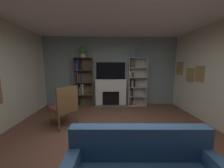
% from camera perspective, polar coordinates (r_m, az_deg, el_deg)
% --- Properties ---
extents(ground_plane, '(6.67, 6.67, 0.00)m').
position_cam_1_polar(ground_plane, '(2.86, 0.78, -26.12)').
color(ground_plane, brown).
extents(wall_back_accent, '(5.47, 0.06, 2.76)m').
position_cam_1_polar(wall_back_accent, '(5.18, -0.59, 5.58)').
color(wall_back_accent, gray).
rests_on(wall_back_accent, ground_plane).
extents(fireplace, '(1.34, 0.51, 1.08)m').
position_cam_1_polar(fireplace, '(5.14, -0.55, -3.58)').
color(fireplace, white).
rests_on(fireplace, ground_plane).
extents(tv, '(1.17, 0.06, 0.68)m').
position_cam_1_polar(tv, '(5.12, -0.58, 6.05)').
color(tv, black).
rests_on(tv, fireplace).
extents(bookshelf_left, '(0.73, 0.32, 1.94)m').
position_cam_1_polar(bookshelf_left, '(5.18, -13.64, 1.05)').
color(bookshelf_left, brown).
rests_on(bookshelf_left, ground_plane).
extents(bookshelf_right, '(0.73, 0.32, 1.94)m').
position_cam_1_polar(bookshelf_right, '(5.19, 10.46, 0.58)').
color(bookshelf_right, beige).
rests_on(bookshelf_right, ground_plane).
extents(potted_plant, '(0.33, 0.33, 0.43)m').
position_cam_1_polar(potted_plant, '(5.12, -13.10, 14.35)').
color(potted_plant, beige).
rests_on(potted_plant, bookshelf_left).
extents(vase_with_flowers, '(0.14, 0.14, 0.49)m').
position_cam_1_polar(vase_with_flowers, '(5.16, 11.84, 13.49)').
color(vase_with_flowers, slate).
rests_on(vase_with_flowers, bookshelf_right).
extents(armchair, '(0.81, 0.81, 1.09)m').
position_cam_1_polar(armchair, '(3.61, -20.82, -9.41)').
color(armchair, brown).
rests_on(armchair, ground_plane).
extents(coffee_table, '(0.75, 0.49, 0.43)m').
position_cam_1_polar(coffee_table, '(2.31, 8.76, -24.60)').
color(coffee_table, brown).
rests_on(coffee_table, ground_plane).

